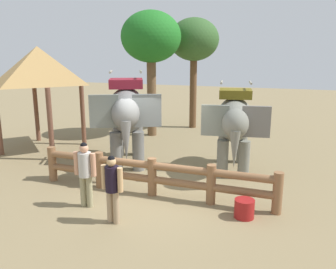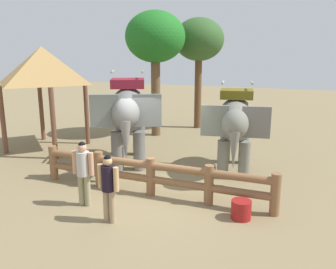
% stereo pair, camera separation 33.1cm
% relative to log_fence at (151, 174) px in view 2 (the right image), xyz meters
% --- Properties ---
extents(ground_plane, '(60.00, 60.00, 0.00)m').
position_rel_log_fence_xyz_m(ground_plane, '(-0.00, 0.01, -0.60)').
color(ground_plane, olive).
extents(log_fence, '(6.75, 0.40, 1.05)m').
position_rel_log_fence_xyz_m(log_fence, '(0.00, 0.00, 0.00)').
color(log_fence, brown).
rests_on(log_fence, ground).
extents(elephant_near_left, '(2.85, 3.79, 3.20)m').
position_rel_log_fence_xyz_m(elephant_near_left, '(-1.77, 2.22, 1.19)').
color(elephant_near_left, slate).
rests_on(elephant_near_left, ground).
extents(elephant_center, '(1.99, 3.44, 2.90)m').
position_rel_log_fence_xyz_m(elephant_center, '(1.77, 2.69, 1.03)').
color(elephant_center, slate).
rests_on(elephant_center, ground).
extents(tourist_woman_in_black, '(0.56, 0.35, 1.60)m').
position_rel_log_fence_xyz_m(tourist_woman_in_black, '(-0.27, -1.76, 0.32)').
color(tourist_woman_in_black, tan).
rests_on(tourist_woman_in_black, ground).
extents(tourist_man_in_blue, '(0.59, 0.34, 1.67)m').
position_rel_log_fence_xyz_m(tourist_man_in_blue, '(-1.31, -1.20, 0.36)').
color(tourist_man_in_blue, '#979069').
rests_on(tourist_man_in_blue, ground).
extents(thatched_shelter, '(3.15, 3.15, 4.01)m').
position_rel_log_fence_xyz_m(thatched_shelter, '(-5.74, 2.91, 2.65)').
color(thatched_shelter, brown).
rests_on(thatched_shelter, ground).
extents(tree_far_left, '(2.65, 2.65, 5.57)m').
position_rel_log_fence_xyz_m(tree_far_left, '(-2.56, 6.55, 3.74)').
color(tree_far_left, brown).
rests_on(tree_far_left, ground).
extents(tree_back_center, '(2.43, 2.43, 5.41)m').
position_rel_log_fence_xyz_m(tree_back_center, '(-1.20, 8.81, 3.68)').
color(tree_back_center, brown).
rests_on(tree_back_center, ground).
extents(feed_bucket, '(0.47, 0.47, 0.45)m').
position_rel_log_fence_xyz_m(feed_bucket, '(2.54, -0.55, -0.38)').
color(feed_bucket, maroon).
rests_on(feed_bucket, ground).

